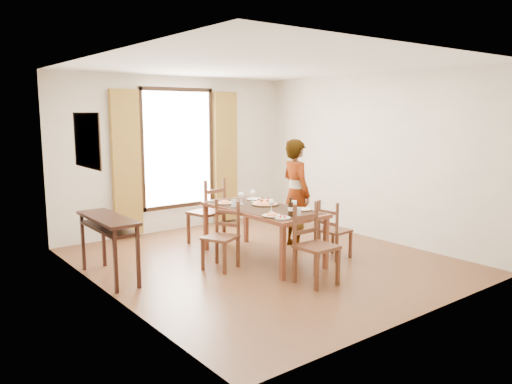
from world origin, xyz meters
TOP-DOWN VIEW (x-y plane):
  - ground at (0.00, 0.00)m, footprint 5.00×5.00m
  - room_shell at (-0.00, 0.13)m, footprint 4.60×5.10m
  - console_table at (-2.03, 0.60)m, footprint 0.38×1.20m
  - dining_table at (0.02, 0.10)m, footprint 0.88×1.90m
  - chair_west at (-0.67, 0.09)m, footprint 0.53×0.53m
  - chair_north at (-0.13, 1.29)m, footprint 0.55×0.55m
  - chair_south at (-0.10, -1.09)m, footprint 0.44×0.44m
  - chair_east at (0.85, -0.51)m, footprint 0.41×0.41m
  - man at (0.85, 0.30)m, footprint 0.75×0.61m
  - plate_sw at (-0.28, -0.49)m, footprint 0.27×0.27m
  - plate_se at (0.31, -0.42)m, footprint 0.27×0.27m
  - plate_nw at (-0.25, 0.63)m, footprint 0.27×0.27m
  - plate_ne at (0.29, 0.62)m, footprint 0.27×0.27m
  - pasta_platter at (0.15, 0.19)m, footprint 0.40×0.40m
  - caprese_plate at (-0.25, -0.66)m, footprint 0.20×0.20m
  - wine_glass_a at (-0.12, -0.28)m, footprint 0.08×0.08m
  - wine_glass_b at (0.17, 0.50)m, footprint 0.08×0.08m
  - wine_glass_c at (-0.08, 0.46)m, footprint 0.08×0.08m
  - tumbler_a at (0.36, -0.21)m, footprint 0.07×0.07m
  - tumbler_b at (-0.28, 0.36)m, footprint 0.07×0.07m
  - tumbler_c at (0.04, -0.65)m, footprint 0.07×0.07m
  - wine_bottle at (-0.09, -0.63)m, footprint 0.07×0.07m

SIDE VIEW (x-z plane):
  - ground at x=0.00m, z-range 0.00..0.00m
  - chair_east at x=0.85m, z-range -0.03..0.82m
  - chair_west at x=-0.67m, z-range -0.03..0.87m
  - chair_south at x=-0.10m, z-range -0.03..0.95m
  - chair_north at x=-0.13m, z-range -0.04..1.02m
  - console_table at x=-2.03m, z-range 0.28..1.08m
  - dining_table at x=0.02m, z-range 0.31..1.07m
  - caprese_plate at x=-0.25m, z-range 0.76..0.80m
  - plate_sw at x=-0.28m, z-range 0.76..0.81m
  - plate_se at x=0.31m, z-range 0.76..0.81m
  - plate_nw at x=-0.25m, z-range 0.76..0.81m
  - plate_ne at x=0.29m, z-range 0.76..0.81m
  - pasta_platter at x=0.15m, z-range 0.76..0.86m
  - tumbler_a at x=0.36m, z-range 0.76..0.86m
  - tumbler_b at x=-0.28m, z-range 0.76..0.86m
  - tumbler_c at x=0.04m, z-range 0.76..0.86m
  - man at x=0.85m, z-range 0.00..1.68m
  - wine_glass_a at x=-0.12m, z-range 0.76..0.94m
  - wine_glass_b at x=0.17m, z-range 0.76..0.94m
  - wine_glass_c at x=-0.08m, z-range 0.76..0.94m
  - wine_bottle at x=-0.09m, z-range 0.76..1.00m
  - room_shell at x=0.00m, z-range 0.17..2.91m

